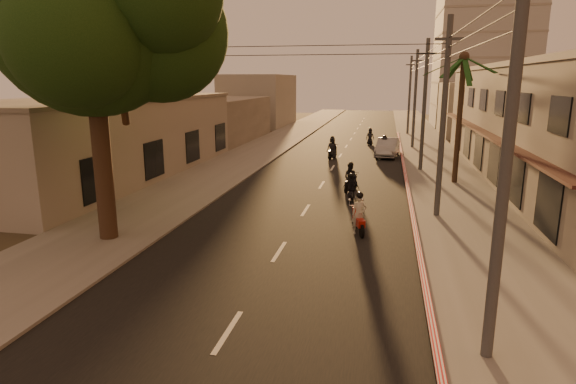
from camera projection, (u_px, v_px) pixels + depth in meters
name	position (u px, v px, depth m)	size (l,w,h in m)	color
ground	(266.00, 272.00, 16.06)	(160.00, 160.00, 0.00)	#383023
road	(333.00, 168.00, 35.15)	(10.00, 140.00, 0.02)	black
sidewalk_right	(439.00, 171.00, 33.68)	(5.00, 140.00, 0.12)	slate
sidewalk_left	(234.00, 164.00, 36.60)	(5.00, 140.00, 0.12)	slate
curb_stripe	(407.00, 184.00, 29.36)	(0.20, 60.00, 0.20)	red
shophouse_row	(555.00, 124.00, 29.70)	(8.80, 34.20, 7.30)	gray
left_building	(111.00, 137.00, 31.56)	(8.20, 24.20, 5.20)	#9D968E
distant_tower	(486.00, 20.00, 63.22)	(12.10, 12.10, 28.00)	#B7B5B2
broadleaf_tree	(102.00, 18.00, 17.48)	(9.60, 8.70, 12.10)	black
palm_tree	(464.00, 65.00, 28.16)	(5.00, 5.00, 8.20)	black
utility_poles	(426.00, 76.00, 32.46)	(1.20, 48.26, 9.00)	#38383A
filler_right	(478.00, 109.00, 55.61)	(8.00, 14.00, 6.00)	#9D968E
filler_left_near	(216.00, 120.00, 50.74)	(8.00, 14.00, 4.40)	#9D968E
filler_left_far	(259.00, 100.00, 67.62)	(8.00, 14.00, 7.00)	#9D968E
scooter_red	(359.00, 215.00, 19.94)	(0.93, 1.79, 1.81)	black
scooter_mid_a	(351.00, 178.00, 27.53)	(1.16, 1.72, 1.74)	black
scooter_mid_b	(351.00, 189.00, 25.19)	(0.89, 1.60, 1.56)	black
scooter_far_a	(332.00, 149.00, 39.12)	(1.09, 1.87, 1.86)	black
scooter_far_b	(384.00, 147.00, 40.30)	(1.43, 1.80, 1.81)	black
parked_car	(387.00, 148.00, 40.20)	(2.13, 4.84, 1.54)	#9C9EA4
scooter_far_c	(370.00, 137.00, 47.55)	(0.83, 1.72, 1.68)	black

